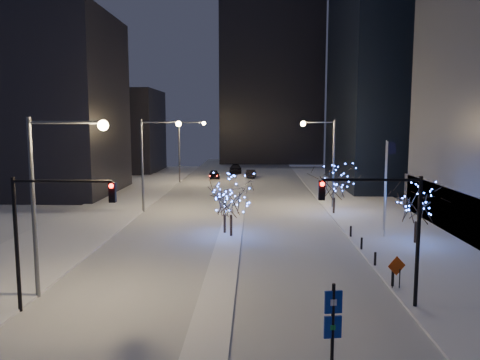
{
  "coord_description": "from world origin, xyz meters",
  "views": [
    {
      "loc": [
        2.03,
        -22.76,
        9.71
      ],
      "look_at": [
        0.89,
        15.3,
        5.0
      ],
      "focal_mm": 35.0,
      "sensor_mm": 36.0,
      "label": 1
    }
  ],
  "objects_px": {
    "car_far": "(236,169)",
    "car_mid": "(251,174)",
    "holiday_tree_plaza_far": "(334,181)",
    "wayfinding_sign": "(333,322)",
    "traffic_signal_west": "(46,221)",
    "traffic_signal_east": "(388,219)",
    "holiday_tree_median_far": "(225,202)",
    "holiday_tree_median_near": "(231,197)",
    "street_lamp_w_far": "(186,142)",
    "street_lamp_east": "(326,151)",
    "street_lamp_w_near": "(51,182)",
    "street_lamp_w_mid": "(152,152)",
    "holiday_tree_plaza_near": "(417,203)",
    "construction_sign": "(397,269)",
    "car_near": "(214,174)"
  },
  "relations": [
    {
      "from": "car_far",
      "to": "holiday_tree_median_far",
      "type": "height_order",
      "value": "holiday_tree_median_far"
    },
    {
      "from": "car_far",
      "to": "car_near",
      "type": "bearing_deg",
      "value": -113.63
    },
    {
      "from": "street_lamp_w_near",
      "to": "holiday_tree_plaza_near",
      "type": "distance_m",
      "value": 26.98
    },
    {
      "from": "car_far",
      "to": "holiday_tree_plaza_near",
      "type": "height_order",
      "value": "holiday_tree_plaza_near"
    },
    {
      "from": "street_lamp_w_far",
      "to": "car_far",
      "type": "xyz_separation_m",
      "value": [
        7.44,
        14.08,
        -5.68
      ]
    },
    {
      "from": "wayfinding_sign",
      "to": "traffic_signal_west",
      "type": "bearing_deg",
      "value": 147.08
    },
    {
      "from": "holiday_tree_plaza_far",
      "to": "holiday_tree_median_far",
      "type": "bearing_deg",
      "value": -140.15
    },
    {
      "from": "street_lamp_w_near",
      "to": "holiday_tree_median_far",
      "type": "xyz_separation_m",
      "value": [
        8.44,
        15.03,
        -3.64
      ]
    },
    {
      "from": "street_lamp_east",
      "to": "car_far",
      "type": "bearing_deg",
      "value": 107.8
    },
    {
      "from": "car_far",
      "to": "street_lamp_w_near",
      "type": "bearing_deg",
      "value": -98.6
    },
    {
      "from": "street_lamp_east",
      "to": "traffic_signal_east",
      "type": "relative_size",
      "value": 1.43
    },
    {
      "from": "traffic_signal_west",
      "to": "traffic_signal_east",
      "type": "distance_m",
      "value": 17.41
    },
    {
      "from": "car_mid",
      "to": "construction_sign",
      "type": "bearing_deg",
      "value": 104.17
    },
    {
      "from": "traffic_signal_east",
      "to": "street_lamp_w_mid",
      "type": "bearing_deg",
      "value": 124.51
    },
    {
      "from": "car_near",
      "to": "traffic_signal_east",
      "type": "bearing_deg",
      "value": -83.21
    },
    {
      "from": "holiday_tree_median_near",
      "to": "street_lamp_w_far",
      "type": "bearing_deg",
      "value": 104.1
    },
    {
      "from": "traffic_signal_east",
      "to": "holiday_tree_median_far",
      "type": "relative_size",
      "value": 1.72
    },
    {
      "from": "street_lamp_w_far",
      "to": "street_lamp_east",
      "type": "bearing_deg",
      "value": -49.15
    },
    {
      "from": "car_near",
      "to": "wayfinding_sign",
      "type": "distance_m",
      "value": 64.39
    },
    {
      "from": "street_lamp_w_mid",
      "to": "holiday_tree_plaza_near",
      "type": "relative_size",
      "value": 2.03
    },
    {
      "from": "street_lamp_w_near",
      "to": "street_lamp_w_mid",
      "type": "bearing_deg",
      "value": 90.0
    },
    {
      "from": "street_lamp_east",
      "to": "street_lamp_w_mid",
      "type": "bearing_deg",
      "value": -171.04
    },
    {
      "from": "traffic_signal_east",
      "to": "car_mid",
      "type": "relative_size",
      "value": 1.63
    },
    {
      "from": "holiday_tree_median_far",
      "to": "construction_sign",
      "type": "distance_m",
      "value": 17.25
    },
    {
      "from": "street_lamp_w_far",
      "to": "car_near",
      "type": "relative_size",
      "value": 2.32
    },
    {
      "from": "car_far",
      "to": "holiday_tree_plaza_far",
      "type": "distance_m",
      "value": 41.72
    },
    {
      "from": "holiday_tree_plaza_far",
      "to": "wayfinding_sign",
      "type": "bearing_deg",
      "value": -99.69
    },
    {
      "from": "street_lamp_w_near",
      "to": "construction_sign",
      "type": "distance_m",
      "value": 20.0
    },
    {
      "from": "traffic_signal_west",
      "to": "holiday_tree_plaza_near",
      "type": "xyz_separation_m",
      "value": [
        23.39,
        14.14,
        -1.44
      ]
    },
    {
      "from": "car_near",
      "to": "construction_sign",
      "type": "bearing_deg",
      "value": -81.21
    },
    {
      "from": "street_lamp_w_far",
      "to": "holiday_tree_median_far",
      "type": "xyz_separation_m",
      "value": [
        8.44,
        -34.97,
        -3.64
      ]
    },
    {
      "from": "car_mid",
      "to": "holiday_tree_median_far",
      "type": "bearing_deg",
      "value": 92.41
    },
    {
      "from": "street_lamp_w_near",
      "to": "street_lamp_w_far",
      "type": "bearing_deg",
      "value": 90.0
    },
    {
      "from": "holiday_tree_median_near",
      "to": "holiday_tree_median_far",
      "type": "relative_size",
      "value": 1.37
    },
    {
      "from": "car_far",
      "to": "car_mid",
      "type": "bearing_deg",
      "value": -68.91
    },
    {
      "from": "car_near",
      "to": "car_far",
      "type": "distance_m",
      "value": 9.12
    },
    {
      "from": "car_far",
      "to": "wayfinding_sign",
      "type": "xyz_separation_m",
      "value": [
        6.5,
        -72.08,
        1.5
      ]
    },
    {
      "from": "traffic_signal_east",
      "to": "car_mid",
      "type": "height_order",
      "value": "traffic_signal_east"
    },
    {
      "from": "street_lamp_w_near",
      "to": "car_mid",
      "type": "distance_m",
      "value": 58.27
    },
    {
      "from": "car_mid",
      "to": "holiday_tree_plaza_far",
      "type": "bearing_deg",
      "value": 110.47
    },
    {
      "from": "traffic_signal_west",
      "to": "holiday_tree_median_far",
      "type": "relative_size",
      "value": 1.72
    },
    {
      "from": "car_far",
      "to": "wayfinding_sign",
      "type": "distance_m",
      "value": 72.39
    },
    {
      "from": "traffic_signal_east",
      "to": "street_lamp_east",
      "type": "bearing_deg",
      "value": 87.74
    },
    {
      "from": "traffic_signal_east",
      "to": "traffic_signal_west",
      "type": "bearing_deg",
      "value": -176.71
    },
    {
      "from": "street_lamp_w_near",
      "to": "car_mid",
      "type": "xyz_separation_m",
      "value": [
        10.44,
        57.04,
        -5.79
      ]
    },
    {
      "from": "street_lamp_w_mid",
      "to": "holiday_tree_plaza_far",
      "type": "bearing_deg",
      "value": -2.31
    },
    {
      "from": "street_lamp_w_far",
      "to": "holiday_tree_median_far",
      "type": "distance_m",
      "value": 36.15
    },
    {
      "from": "street_lamp_east",
      "to": "holiday_tree_plaza_far",
      "type": "distance_m",
      "value": 4.8
    },
    {
      "from": "construction_sign",
      "to": "car_mid",
      "type": "bearing_deg",
      "value": 81.57
    },
    {
      "from": "traffic_signal_west",
      "to": "holiday_tree_median_far",
      "type": "height_order",
      "value": "traffic_signal_west"
    }
  ]
}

